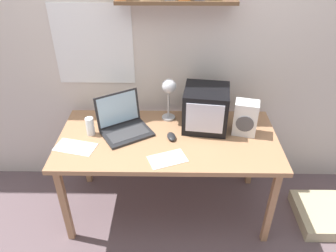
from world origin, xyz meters
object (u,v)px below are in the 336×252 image
(juice_glass, at_px, (90,127))
(space_heater, at_px, (245,118))
(corner_desk, at_px, (168,144))
(computer_mouse, at_px, (171,137))
(laptop, at_px, (123,123))
(crt_monitor, at_px, (206,108))
(floor_cushion, at_px, (325,215))
(printed_handout, at_px, (75,147))
(desk_lamp, at_px, (169,91))
(loose_paper_near_monitor, at_px, (168,159))

(juice_glass, distance_m, space_heater, 1.12)
(corner_desk, height_order, computer_mouse, computer_mouse)
(laptop, bearing_deg, computer_mouse, -47.16)
(corner_desk, xyz_separation_m, crt_monitor, (0.28, 0.16, 0.22))
(floor_cushion, bearing_deg, computer_mouse, 175.33)
(space_heater, xyz_separation_m, computer_mouse, (-0.53, -0.08, -0.11))
(crt_monitor, distance_m, space_heater, 0.29)
(laptop, xyz_separation_m, juice_glass, (-0.23, -0.06, -0.01))
(space_heater, distance_m, printed_handout, 1.22)
(crt_monitor, height_order, laptop, crt_monitor)
(laptop, distance_m, desk_lamp, 0.41)
(laptop, bearing_deg, space_heater, -32.75)
(floor_cushion, bearing_deg, juice_glass, 175.41)
(laptop, relative_size, juice_glass, 3.23)
(laptop, height_order, space_heater, laptop)
(loose_paper_near_monitor, bearing_deg, floor_cushion, 6.12)
(juice_glass, xyz_separation_m, space_heater, (1.12, 0.03, 0.07))
(juice_glass, relative_size, printed_handout, 0.44)
(juice_glass, bearing_deg, crt_monitor, 8.10)
(laptop, distance_m, juice_glass, 0.24)
(space_heater, xyz_separation_m, printed_handout, (-1.19, -0.20, -0.13))
(corner_desk, xyz_separation_m, computer_mouse, (0.02, -0.01, 0.08))
(loose_paper_near_monitor, bearing_deg, computer_mouse, 84.36)
(crt_monitor, bearing_deg, desk_lamp, 175.93)
(printed_handout, bearing_deg, corner_desk, 11.08)
(juice_glass, bearing_deg, loose_paper_near_monitor, -26.56)
(corner_desk, xyz_separation_m, floor_cushion, (1.26, -0.11, -0.61))
(loose_paper_near_monitor, bearing_deg, crt_monitor, 55.67)
(space_heater, bearing_deg, computer_mouse, -157.91)
(space_heater, height_order, loose_paper_near_monitor, space_heater)
(computer_mouse, bearing_deg, space_heater, 8.53)
(desk_lamp, distance_m, juice_glass, 0.63)
(crt_monitor, xyz_separation_m, loose_paper_near_monitor, (-0.27, -0.40, -0.15))
(loose_paper_near_monitor, height_order, printed_handout, same)
(computer_mouse, relative_size, printed_handout, 0.38)
(loose_paper_near_monitor, distance_m, printed_handout, 0.65)
(juice_glass, height_order, floor_cushion, juice_glass)
(loose_paper_near_monitor, bearing_deg, desk_lamp, 89.63)
(space_heater, xyz_separation_m, loose_paper_near_monitor, (-0.55, -0.32, -0.13))
(loose_paper_near_monitor, bearing_deg, printed_handout, 169.33)
(computer_mouse, xyz_separation_m, loose_paper_near_monitor, (-0.02, -0.24, -0.01))
(computer_mouse, bearing_deg, laptop, 164.20)
(laptop, distance_m, computer_mouse, 0.37)
(laptop, bearing_deg, desk_lamp, -11.67)
(crt_monitor, relative_size, loose_paper_near_monitor, 1.28)
(corner_desk, distance_m, computer_mouse, 0.08)
(laptop, xyz_separation_m, computer_mouse, (0.36, -0.10, -0.05))
(corner_desk, bearing_deg, laptop, 164.66)
(corner_desk, height_order, printed_handout, printed_handout)
(space_heater, distance_m, loose_paper_near_monitor, 0.65)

